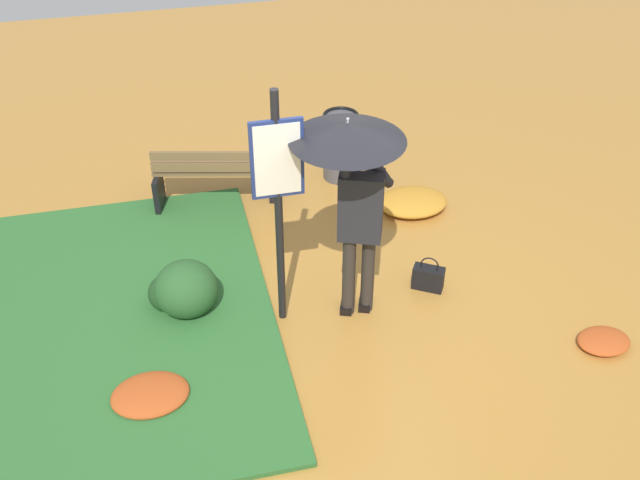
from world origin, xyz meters
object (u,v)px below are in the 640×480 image
Objects in this scene: person_with_umbrella at (353,170)px; trash_bin at (340,146)px; info_sign_post at (278,186)px; handbag at (428,278)px; park_bench at (216,174)px.

trash_bin is at bearing -102.71° from person_with_umbrella.
person_with_umbrella is at bearing 173.01° from info_sign_post.
handbag is (-0.84, -0.16, -1.42)m from person_with_umbrella.
info_sign_post is 2.33m from park_bench.
park_bench is at bearing -47.56° from handbag.
info_sign_post is (0.62, -0.08, -0.11)m from person_with_umbrella.
info_sign_post is at bearing 99.39° from park_bench.
handbag is 2.27m from trash_bin.
trash_bin is (0.30, -2.23, 0.29)m from handbag.
info_sign_post is at bearing 63.42° from trash_bin.
park_bench is at bearing 9.92° from trash_bin.
info_sign_post is 2.76× the size of trash_bin.
trash_bin is (-0.54, -2.40, -1.13)m from person_with_umbrella.
handbag is at bearing 132.44° from park_bench.
trash_bin is (-1.16, -2.32, -1.03)m from info_sign_post.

